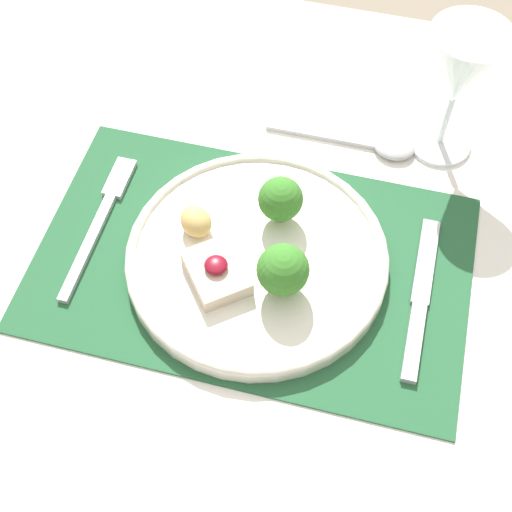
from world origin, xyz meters
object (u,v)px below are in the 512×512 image
Objects in this scene: dinner_plate at (257,258)px; knife at (419,307)px; fork at (102,215)px; wine_glass_near at (462,71)px; spoon at (377,144)px.

knife is at bearing -3.06° from dinner_plate.
fork is 1.19× the size of wine_glass_near.
wine_glass_near reaches higher than fork.
knife reaches higher than fork.
wine_glass_near is at bearing 89.80° from knife.
dinner_plate is 0.19m from fork.
wine_glass_near is (0.08, 0.03, 0.11)m from spoon.
knife is at bearing -88.85° from wine_glass_near.
spoon is at bearing 108.83° from knife.
dinner_plate is 0.31m from wine_glass_near.
fork is 1.09× the size of spoon.
knife is (0.18, -0.01, -0.01)m from dinner_plate.
fork is at bearing -149.78° from wine_glass_near.
dinner_plate is 1.54× the size of spoon.
spoon reaches higher than knife.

